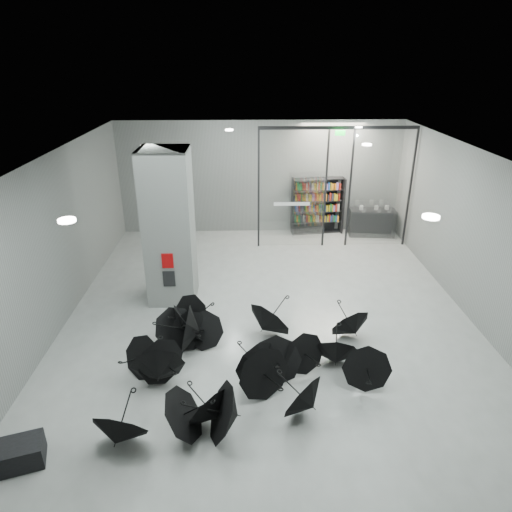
{
  "coord_description": "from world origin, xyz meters",
  "views": [
    {
      "loc": [
        -0.6,
        -8.88,
        6.03
      ],
      "look_at": [
        -0.3,
        1.5,
        1.4
      ],
      "focal_mm": 31.8,
      "sensor_mm": 36.0,
      "label": 1
    }
  ],
  "objects_px": {
    "bookshelf": "(317,206)",
    "shop_counter": "(372,222)",
    "umbrella_cluster": "(229,363)",
    "column": "(169,228)",
    "bench": "(2,458)"
  },
  "relations": [
    {
      "from": "bookshelf",
      "to": "shop_counter",
      "type": "bearing_deg",
      "value": -17.96
    },
    {
      "from": "umbrella_cluster",
      "to": "column",
      "type": "bearing_deg",
      "value": 115.11
    },
    {
      "from": "shop_counter",
      "to": "umbrella_cluster",
      "type": "height_order",
      "value": "umbrella_cluster"
    },
    {
      "from": "bench",
      "to": "umbrella_cluster",
      "type": "bearing_deg",
      "value": 13.84
    },
    {
      "from": "column",
      "to": "shop_counter",
      "type": "distance_m",
      "value": 8.02
    },
    {
      "from": "column",
      "to": "umbrella_cluster",
      "type": "xyz_separation_m",
      "value": [
        1.57,
        -3.35,
        -1.69
      ]
    },
    {
      "from": "bench",
      "to": "umbrella_cluster",
      "type": "distance_m",
      "value": 4.15
    },
    {
      "from": "bookshelf",
      "to": "column",
      "type": "bearing_deg",
      "value": -142.13
    },
    {
      "from": "bookshelf",
      "to": "umbrella_cluster",
      "type": "bearing_deg",
      "value": -118.56
    },
    {
      "from": "column",
      "to": "bench",
      "type": "bearing_deg",
      "value": -109.51
    },
    {
      "from": "column",
      "to": "umbrella_cluster",
      "type": "bearing_deg",
      "value": -64.89
    },
    {
      "from": "column",
      "to": "bench",
      "type": "relative_size",
      "value": 3.25
    },
    {
      "from": "column",
      "to": "shop_counter",
      "type": "height_order",
      "value": "column"
    },
    {
      "from": "bookshelf",
      "to": "umbrella_cluster",
      "type": "xyz_separation_m",
      "value": [
        -3.01,
        -8.1,
        -0.71
      ]
    },
    {
      "from": "shop_counter",
      "to": "bookshelf",
      "type": "bearing_deg",
      "value": 176.09
    }
  ]
}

